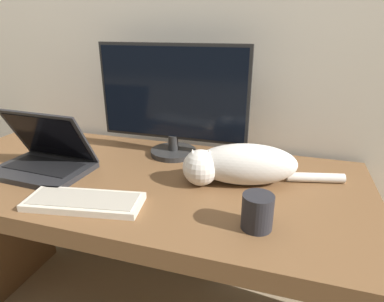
# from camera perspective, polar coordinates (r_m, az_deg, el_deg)

# --- Properties ---
(wall_back) EXTENTS (6.40, 0.06, 2.60)m
(wall_back) POSITION_cam_1_polar(r_m,az_deg,el_deg) (1.43, -3.32, 22.96)
(wall_back) COLOR silver
(wall_back) RESTS_ON ground_plane
(desk) EXTENTS (1.59, 0.71, 0.77)m
(desk) POSITION_cam_1_polar(r_m,az_deg,el_deg) (1.23, -9.44, -10.71)
(desk) COLOR brown
(desk) RESTS_ON ground_plane
(monitor) EXTENTS (0.60, 0.19, 0.44)m
(monitor) POSITION_cam_1_polar(r_m,az_deg,el_deg) (1.26, -3.49, 9.06)
(monitor) COLOR #282828
(monitor) RESTS_ON desk
(laptop) EXTENTS (0.34, 0.25, 0.22)m
(laptop) POSITION_cam_1_polar(r_m,az_deg,el_deg) (1.27, -24.78, -1.32)
(laptop) COLOR #232326
(laptop) RESTS_ON desk
(external_keyboard) EXTENTS (0.36, 0.18, 0.02)m
(external_keyboard) POSITION_cam_1_polar(r_m,az_deg,el_deg) (1.01, -18.60, -8.52)
(external_keyboard) COLOR beige
(external_keyboard) RESTS_ON desk
(cat) EXTENTS (0.52, 0.23, 0.14)m
(cat) POSITION_cam_1_polar(r_m,az_deg,el_deg) (1.06, 8.38, -2.31)
(cat) COLOR silver
(cat) RESTS_ON desk
(coffee_mug) EXTENTS (0.08, 0.08, 0.10)m
(coffee_mug) POSITION_cam_1_polar(r_m,az_deg,el_deg) (0.85, 11.54, -10.54)
(coffee_mug) COLOR #232328
(coffee_mug) RESTS_ON desk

